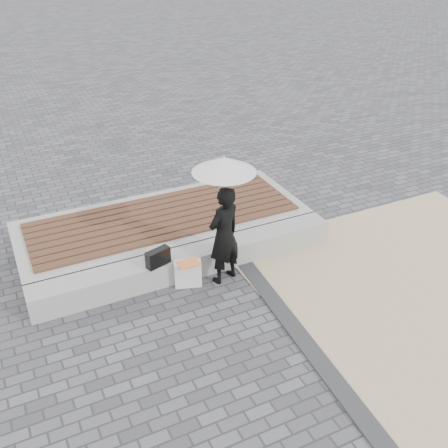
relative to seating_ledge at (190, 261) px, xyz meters
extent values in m
plane|color=#535358|center=(0.00, -1.60, -0.20)|extent=(80.00, 80.00, 0.00)
cube|color=#CAB989|center=(3.20, -2.10, -0.19)|extent=(5.00, 5.00, 0.02)
cube|color=#303032|center=(0.75, -2.10, -0.18)|extent=(0.61, 5.20, 0.04)
cube|color=gray|center=(0.00, 0.00, 0.00)|extent=(5.00, 0.45, 0.40)
cube|color=#969691|center=(0.00, 1.20, 0.00)|extent=(5.00, 2.00, 0.40)
imported|color=black|center=(0.40, -0.40, 0.60)|extent=(0.67, 0.55, 1.60)
cylinder|color=#B0B0B4|center=(0.40, -0.40, 1.19)|extent=(0.02, 0.02, 0.92)
cone|color=silver|center=(0.40, -0.40, 1.76)|extent=(0.92, 0.92, 0.22)
sphere|color=#B0B0B4|center=(0.40, -0.40, 1.89)|extent=(0.03, 0.03, 0.03)
cube|color=black|center=(-0.57, -0.15, 0.33)|extent=(0.40, 0.24, 0.27)
cube|color=silver|center=(-0.17, -0.31, 0.02)|extent=(0.44, 0.29, 0.43)
cube|color=red|center=(-0.17, -0.36, 0.24)|extent=(0.33, 0.25, 0.01)
camera|label=1|loc=(-2.50, -6.40, 4.69)|focal=41.75mm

